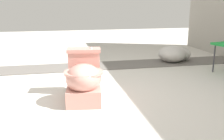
% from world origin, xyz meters
% --- Properties ---
extents(ground_plane, '(14.00, 14.00, 0.00)m').
position_xyz_m(ground_plane, '(0.00, 0.00, 0.00)').
color(ground_plane, beige).
extents(gravel_strip, '(0.56, 8.00, 0.01)m').
position_xyz_m(gravel_strip, '(-1.39, 0.50, 0.01)').
color(gravel_strip, '#605B56').
rests_on(gravel_strip, ground).
extents(toilet, '(0.68, 0.46, 0.52)m').
position_xyz_m(toilet, '(0.02, -0.05, 0.22)').
color(toilet, tan).
rests_on(toilet, ground).
extents(boulder_near, '(0.66, 0.66, 0.28)m').
position_xyz_m(boulder_near, '(-1.43, 1.62, 0.14)').
color(boulder_near, '#B7B2AD').
rests_on(boulder_near, ground).
extents(boulder_far, '(0.41, 0.40, 0.24)m').
position_xyz_m(boulder_far, '(-1.49, 1.82, 0.12)').
color(boulder_far, '#B7B2AD').
rests_on(boulder_far, ground).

